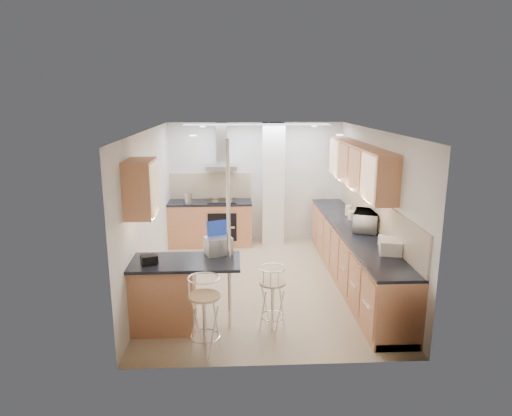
{
  "coord_description": "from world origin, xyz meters",
  "views": [
    {
      "loc": [
        -0.46,
        -7.04,
        2.99
      ],
      "look_at": [
        -0.1,
        0.2,
        1.23
      ],
      "focal_mm": 32.0,
      "sensor_mm": 36.0,
      "label": 1
    }
  ],
  "objects_px": {
    "laptop": "(218,246)",
    "bar_stool_near": "(205,316)",
    "bar_stool_end": "(272,299)",
    "bread_bin": "(390,246)",
    "microwave": "(367,221)"
  },
  "relations": [
    {
      "from": "microwave",
      "to": "bar_stool_near",
      "type": "relative_size",
      "value": 0.58
    },
    {
      "from": "bar_stool_near",
      "to": "bread_bin",
      "type": "xyz_separation_m",
      "value": [
        2.49,
        0.88,
        0.52
      ]
    },
    {
      "from": "laptop",
      "to": "bar_stool_near",
      "type": "xyz_separation_m",
      "value": [
        -0.15,
        -0.9,
        -0.57
      ]
    },
    {
      "from": "microwave",
      "to": "bar_stool_end",
      "type": "distance_m",
      "value": 2.28
    },
    {
      "from": "laptop",
      "to": "bread_bin",
      "type": "xyz_separation_m",
      "value": [
        2.34,
        -0.02,
        -0.04
      ]
    },
    {
      "from": "laptop",
      "to": "bar_stool_end",
      "type": "distance_m",
      "value": 1.0
    },
    {
      "from": "laptop",
      "to": "bread_bin",
      "type": "bearing_deg",
      "value": -20.41
    },
    {
      "from": "microwave",
      "to": "bar_stool_near",
      "type": "bearing_deg",
      "value": 149.86
    },
    {
      "from": "laptop",
      "to": "bread_bin",
      "type": "relative_size",
      "value": 0.95
    },
    {
      "from": "bar_stool_end",
      "to": "bread_bin",
      "type": "relative_size",
      "value": 2.49
    },
    {
      "from": "bar_stool_end",
      "to": "bread_bin",
      "type": "distance_m",
      "value": 1.78
    },
    {
      "from": "bar_stool_near",
      "to": "bar_stool_end",
      "type": "bearing_deg",
      "value": 39.48
    },
    {
      "from": "microwave",
      "to": "laptop",
      "type": "height_order",
      "value": "microwave"
    },
    {
      "from": "laptop",
      "to": "bread_bin",
      "type": "height_order",
      "value": "laptop"
    },
    {
      "from": "bar_stool_end",
      "to": "bread_bin",
      "type": "xyz_separation_m",
      "value": [
        1.64,
        0.36,
        0.57
      ]
    }
  ]
}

